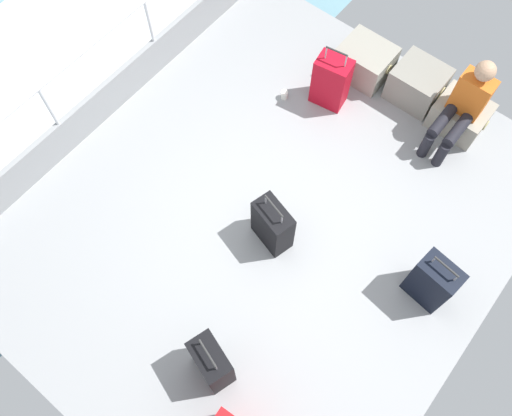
% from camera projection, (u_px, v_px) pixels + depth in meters
% --- Properties ---
extents(ground_plane, '(4.40, 5.20, 0.06)m').
position_uv_depth(ground_plane, '(270.00, 218.00, 5.47)').
color(ground_plane, '#939699').
extents(gunwale_port, '(0.06, 5.20, 0.45)m').
position_uv_depth(gunwale_port, '(113.00, 93.00, 5.82)').
color(gunwale_port, '#939699').
rests_on(gunwale_port, ground_plane).
extents(railing_port, '(0.04, 4.20, 1.02)m').
position_uv_depth(railing_port, '(100.00, 59.00, 5.32)').
color(railing_port, silver).
rests_on(railing_port, ground_plane).
extents(sea_wake, '(12.00, 12.00, 0.01)m').
position_uv_depth(sea_wake, '(43.00, 63.00, 6.71)').
color(sea_wake, '#6B99A8').
rests_on(sea_wake, ground_plane).
extents(cargo_crate_0, '(0.60, 0.48, 0.40)m').
position_uv_depth(cargo_crate_0, '(365.00, 61.00, 6.04)').
color(cargo_crate_0, gray).
rests_on(cargo_crate_0, ground_plane).
extents(cargo_crate_1, '(0.58, 0.49, 0.42)m').
position_uv_depth(cargo_crate_1, '(418.00, 84.00, 5.90)').
color(cargo_crate_1, gray).
rests_on(cargo_crate_1, ground_plane).
extents(cargo_crate_2, '(0.58, 0.46, 0.34)m').
position_uv_depth(cargo_crate_2, '(460.00, 115.00, 5.76)').
color(cargo_crate_2, '#9E9989').
rests_on(cargo_crate_2, ground_plane).
extents(passenger_seated, '(0.34, 0.66, 1.04)m').
position_uv_depth(passenger_seated, '(464.00, 106.00, 5.37)').
color(passenger_seated, orange).
rests_on(passenger_seated, ground_plane).
extents(suitcase_0, '(0.43, 0.33, 0.76)m').
position_uv_depth(suitcase_0, '(212.00, 363.00, 4.52)').
color(suitcase_0, black).
rests_on(suitcase_0, ground_plane).
extents(suitcase_1, '(0.40, 0.31, 0.80)m').
position_uv_depth(suitcase_1, '(331.00, 82.00, 5.77)').
color(suitcase_1, '#B70C1E').
rests_on(suitcase_1, ground_plane).
extents(suitcase_2, '(0.41, 0.29, 0.73)m').
position_uv_depth(suitcase_2, '(432.00, 282.00, 4.83)').
color(suitcase_2, black).
rests_on(suitcase_2, ground_plane).
extents(suitcase_3, '(0.44, 0.32, 0.72)m').
position_uv_depth(suitcase_3, '(273.00, 225.00, 5.08)').
color(suitcase_3, black).
rests_on(suitcase_3, ground_plane).
extents(paper_cup, '(0.08, 0.08, 0.10)m').
position_uv_depth(paper_cup, '(284.00, 95.00, 6.03)').
color(paper_cup, white).
rests_on(paper_cup, ground_plane).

